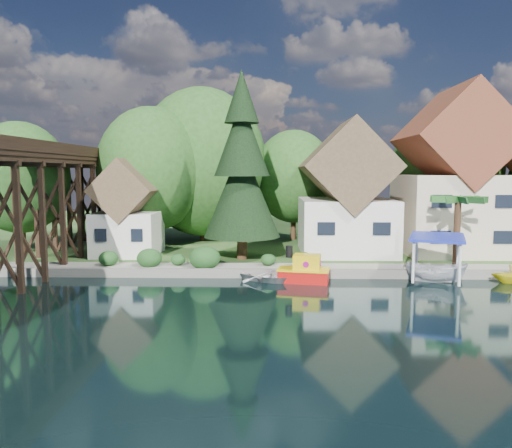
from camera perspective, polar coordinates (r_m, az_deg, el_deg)
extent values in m
plane|color=black|center=(26.77, 0.30, -9.78)|extent=(140.00, 140.00, 0.00)
cube|color=#2A4A1D|center=(60.17, 0.94, -0.71)|extent=(140.00, 52.00, 0.50)
cube|color=slate|center=(34.64, 7.23, -5.66)|extent=(60.00, 0.40, 0.62)
cube|color=gray|center=(36.12, 10.19, -4.87)|extent=(50.00, 2.60, 0.06)
cube|color=black|center=(36.29, -25.63, 0.22)|extent=(4.00, 0.36, 8.00)
cube|color=black|center=(39.15, -23.51, 0.69)|extent=(4.00, 0.36, 8.00)
cube|color=black|center=(42.07, -21.68, 1.10)|extent=(4.00, 0.36, 8.00)
cube|color=black|center=(45.02, -20.09, 1.45)|extent=(4.00, 0.36, 8.00)
cube|color=black|center=(48.00, -18.69, 1.76)|extent=(4.00, 0.36, 8.00)
cube|color=black|center=(51.01, -17.46, 2.04)|extent=(4.00, 0.36, 8.00)
cube|color=black|center=(54.04, -16.37, 2.28)|extent=(4.00, 0.36, 8.00)
cube|color=black|center=(35.02, -23.66, 6.76)|extent=(0.35, 44.00, 0.35)
cube|color=black|center=(35.80, -26.24, 7.10)|extent=(4.00, 44.00, 0.30)
cube|color=black|center=(34.95, -23.34, 8.17)|extent=(0.12, 44.00, 0.80)
cube|color=silver|center=(42.50, 10.21, -0.22)|extent=(7.50, 8.00, 4.50)
cube|color=brown|center=(42.26, 10.34, 6.47)|extent=(7.64, 8.64, 7.64)
cube|color=black|center=(38.21, 8.03, -0.53)|extent=(1.35, 0.08, 1.00)
cube|color=black|center=(38.92, 14.18, -0.54)|extent=(1.35, 0.08, 1.00)
cube|color=beige|center=(45.14, 21.50, 1.10)|extent=(8.50, 8.50, 6.50)
cube|color=maroon|center=(45.09, 21.81, 9.11)|extent=(8.65, 9.18, 8.65)
cube|color=black|center=(40.29, 20.42, 1.06)|extent=(1.53, 0.08, 1.00)
cube|color=black|center=(42.08, 26.56, 1.00)|extent=(1.53, 0.08, 1.00)
cube|color=silver|center=(42.17, -14.42, -1.04)|extent=(5.00, 5.00, 3.50)
cube|color=brown|center=(41.89, -14.54, 3.78)|extent=(5.09, 5.40, 5.09)
cube|color=black|center=(40.15, -17.33, -1.22)|extent=(0.90, 0.08, 1.00)
cube|color=black|center=(39.34, -13.47, -1.26)|extent=(0.90, 0.08, 1.00)
cylinder|color=#382314|center=(46.19, -11.72, 0.24)|extent=(0.50, 0.50, 4.50)
ellipsoid|color=#244719|center=(45.97, -11.85, 6.15)|extent=(4.40, 4.40, 5.06)
cylinder|color=#382314|center=(49.37, -6.15, 0.96)|extent=(0.50, 0.50, 4.95)
ellipsoid|color=#244719|center=(49.19, -6.22, 7.04)|extent=(5.00, 5.00, 5.75)
cylinder|color=#382314|center=(50.04, 4.28, 0.53)|extent=(0.50, 0.50, 4.05)
ellipsoid|color=#244719|center=(49.82, 4.32, 5.43)|extent=(4.00, 4.00, 4.60)
cylinder|color=#382314|center=(52.94, 20.73, 0.70)|extent=(0.50, 0.50, 4.50)
ellipsoid|color=#244719|center=(52.74, 20.92, 5.84)|extent=(4.60, 4.60, 5.29)
cylinder|color=#382314|center=(45.87, -25.13, -0.52)|extent=(0.50, 0.50, 4.05)
ellipsoid|color=#244719|center=(45.62, -25.37, 4.82)|extent=(4.00, 4.00, 4.60)
ellipsoid|color=#163F18|center=(36.47, -12.10, -3.63)|extent=(1.98, 1.98, 1.53)
ellipsoid|color=#163F18|center=(36.38, -8.91, -3.86)|extent=(1.54, 1.54, 1.19)
ellipsoid|color=#163F18|center=(35.54, -5.88, -3.64)|extent=(2.20, 2.20, 1.70)
ellipsoid|color=#163F18|center=(37.49, -16.50, -3.62)|extent=(1.76, 1.76, 1.36)
ellipsoid|color=#163F18|center=(35.89, 1.41, -3.93)|extent=(1.54, 1.54, 1.19)
ellipsoid|color=#163F18|center=(35.67, 5.43, -3.88)|extent=(1.76, 1.76, 1.36)
cylinder|color=#382314|center=(38.72, -1.60, -2.09)|extent=(0.80, 0.80, 2.67)
cone|color=black|center=(38.36, -1.62, 3.83)|extent=(5.87, 5.87, 7.11)
cone|color=black|center=(38.42, -1.64, 9.80)|extent=(4.27, 4.27, 5.78)
cone|color=black|center=(38.75, -1.65, 14.40)|extent=(2.67, 2.67, 4.00)
cylinder|color=#382314|center=(38.05, 21.96, -1.17)|extent=(0.46, 0.46, 4.64)
ellipsoid|color=#194717|center=(37.84, 22.11, 2.63)|extent=(4.58, 4.58, 1.05)
cube|color=#BA0E0C|center=(33.34, 5.47, -5.97)|extent=(3.53, 2.33, 0.87)
cube|color=yellow|center=(33.25, 5.47, -5.19)|extent=(3.66, 2.46, 0.11)
cube|color=yellow|center=(33.14, 5.86, -4.42)|extent=(1.96, 1.61, 1.09)
cylinder|color=black|center=(33.18, 3.82, -3.16)|extent=(0.48, 0.48, 0.76)
cylinder|color=#950B6B|center=(32.48, 5.72, -4.64)|extent=(0.40, 0.16, 0.39)
cylinder|color=#950B6B|center=(33.80, 5.99, -4.22)|extent=(0.40, 0.16, 0.39)
cylinder|color=#950B6B|center=(33.05, 7.36, -4.47)|extent=(0.16, 0.40, 0.39)
imported|color=silver|center=(33.48, 1.60, -5.84)|extent=(4.81, 4.24, 0.83)
imported|color=silver|center=(35.10, 19.88, -5.08)|extent=(4.16, 2.65, 1.50)
cube|color=#1C2BB8|center=(34.75, 20.02, -1.42)|extent=(4.71, 5.64, 0.18)
cylinder|color=white|center=(32.89, 22.26, -4.30)|extent=(0.18, 0.18, 2.71)
cylinder|color=white|center=(37.05, 22.07, -3.18)|extent=(0.18, 0.18, 2.71)
cylinder|color=white|center=(32.90, 17.53, -4.12)|extent=(0.18, 0.18, 2.71)
cylinder|color=white|center=(37.06, 17.88, -3.02)|extent=(0.18, 0.18, 2.71)
imported|color=yellow|center=(36.82, 27.25, -5.01)|extent=(2.95, 2.68, 1.35)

